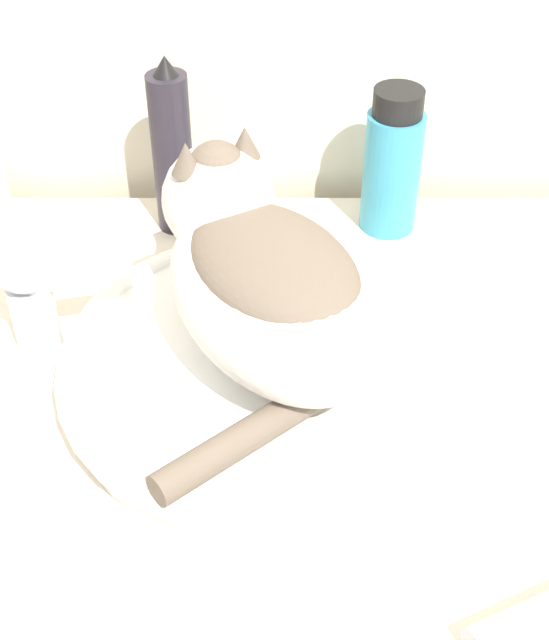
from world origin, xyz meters
TOP-DOWN VIEW (x-y plane):
  - vanity_counter at (0.00, 0.31)m, footprint 0.95×0.62m
  - sink_basin at (-0.02, 0.29)m, footprint 0.40×0.40m
  - cat at (-0.03, 0.30)m, footprint 0.27×0.34m
  - faucet at (-0.25, 0.34)m, footprint 0.16×0.07m
  - mouthwash_bottle at (0.11, 0.56)m, footprint 0.07×0.07m
  - hairspray_can_black at (-0.14, 0.56)m, footprint 0.05×0.05m

SIDE VIEW (x-z plane):
  - vanity_counter at x=0.00m, z-range 0.00..0.89m
  - sink_basin at x=-0.02m, z-range 0.89..0.93m
  - mouthwash_bottle at x=0.11m, z-range 0.88..1.05m
  - faucet at x=-0.25m, z-range 0.89..1.05m
  - hairspray_can_black at x=-0.14m, z-range 0.88..1.09m
  - cat at x=-0.03m, z-range 0.92..1.09m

